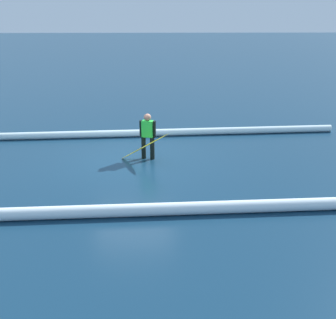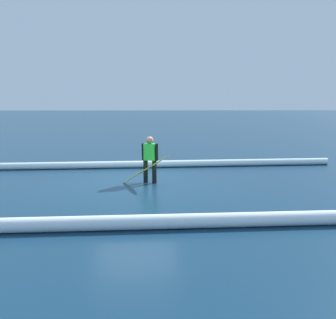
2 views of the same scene
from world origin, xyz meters
The scene contains 5 objects.
ground_plane centered at (0.00, 0.00, 0.00)m, with size 193.72×193.72×0.00m, color #13334C.
surfer centered at (-0.46, -0.07, 0.80)m, with size 0.50×0.32×1.42m.
surfboard centered at (-0.36, 0.25, 0.49)m, with size 1.57×0.93×1.01m.
wave_crest_foreground centered at (-0.25, -2.61, 0.13)m, with size 0.26×0.26×14.35m, color white.
wave_crest_midground centered at (2.26, 3.97, 0.15)m, with size 0.29×0.29×17.24m, color white.
Camera 2 is at (-0.65, 10.32, 2.43)m, focal length 37.19 mm.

